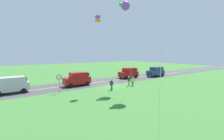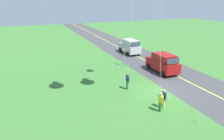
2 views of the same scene
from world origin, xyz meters
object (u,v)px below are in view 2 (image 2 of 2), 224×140
Objects in this scene: car_suv_foreground at (163,63)px; person_adult_companion at (127,81)px; car_parked_east_near at (130,46)px; person_child_watcher at (164,98)px; stop_sign at (124,52)px; person_adult_near at (161,101)px.

person_adult_companion is at bearing 114.92° from car_suv_foreground.
car_parked_east_near is 2.75× the size of person_adult_companion.
car_suv_foreground is 2.75× the size of person_child_watcher.
stop_sign reaches higher than car_suv_foreground.
car_parked_east_near is at bearing 173.41° from person_child_watcher.
car_parked_east_near is 13.83m from person_adult_companion.
person_adult_near is (-16.86, 6.02, -0.29)m from car_parked_east_near.
car_suv_foreground is 9.32m from person_adult_near.
stop_sign is 11.27m from person_child_watcher.
car_suv_foreground and car_parked_east_near have the same top height.
car_suv_foreground is at bearing 156.55° from person_child_watcher.
car_parked_east_near is 17.39m from person_child_watcher.
person_child_watcher is at bearing 24.24° from person_adult_companion.
person_adult_near is at bearing 160.35° from car_parked_east_near.
person_child_watcher is (-4.30, -1.03, 0.00)m from person_adult_companion.
stop_sign is 1.60× the size of person_adult_near.
stop_sign is (3.96, 3.15, 0.65)m from car_suv_foreground.
car_suv_foreground is 2.75× the size of person_adult_near.
stop_sign is 11.73m from person_adult_near.
car_suv_foreground is 2.75× the size of person_adult_companion.
person_adult_near is 0.65m from person_child_watcher.
car_suv_foreground is 9.40m from car_parked_east_near.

